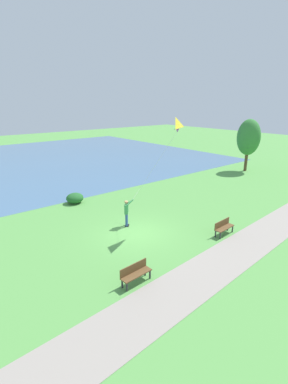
{
  "coord_description": "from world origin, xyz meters",
  "views": [
    {
      "loc": [
        12.33,
        -9.55,
        7.64
      ],
      "look_at": [
        -0.6,
        1.06,
        2.25
      ],
      "focal_mm": 26.39,
      "sensor_mm": 36.0,
      "label": 1
    }
  ],
  "objects_px": {
    "park_bench_far_walkway": "(224,226)",
    "lakeside_shrub": "(75,198)",
    "park_bench_near_walkway": "(135,272)",
    "person_kite_flyer": "(127,211)",
    "flying_kite": "(175,125)",
    "tree_treeline_left": "(249,137)"
  },
  "relations": [
    {
      "from": "park_bench_far_walkway",
      "to": "lakeside_shrub",
      "type": "bearing_deg",
      "value": -157.68
    },
    {
      "from": "park_bench_far_walkway",
      "to": "park_bench_near_walkway",
      "type": "bearing_deg",
      "value": -86.62
    },
    {
      "from": "person_kite_flyer",
      "to": "park_bench_far_walkway",
      "type": "relative_size",
      "value": 1.2
    },
    {
      "from": "park_bench_near_walkway",
      "to": "lakeside_shrub",
      "type": "bearing_deg",
      "value": 166.87
    },
    {
      "from": "flying_kite",
      "to": "lakeside_shrub",
      "type": "bearing_deg",
      "value": -160.87
    },
    {
      "from": "person_kite_flyer",
      "to": "park_bench_near_walkway",
      "type": "height_order",
      "value": "person_kite_flyer"
    },
    {
      "from": "person_kite_flyer",
      "to": "tree_treeline_left",
      "type": "distance_m",
      "value": 19.99
    },
    {
      "from": "tree_treeline_left",
      "to": "lakeside_shrub",
      "type": "relative_size",
      "value": 4.31
    },
    {
      "from": "person_kite_flyer",
      "to": "lakeside_shrub",
      "type": "distance_m",
      "value": 6.14
    },
    {
      "from": "park_bench_far_walkway",
      "to": "tree_treeline_left",
      "type": "xyz_separation_m",
      "value": [
        -8.26,
        15.69,
        3.29
      ]
    },
    {
      "from": "person_kite_flyer",
      "to": "park_bench_near_walkway",
      "type": "relative_size",
      "value": 1.2
    },
    {
      "from": "park_bench_far_walkway",
      "to": "tree_treeline_left",
      "type": "height_order",
      "value": "tree_treeline_left"
    },
    {
      "from": "person_kite_flyer",
      "to": "tree_treeline_left",
      "type": "xyz_separation_m",
      "value": [
        -3.63,
        19.46,
        2.75
      ]
    },
    {
      "from": "flying_kite",
      "to": "park_bench_far_walkway",
      "type": "xyz_separation_m",
      "value": [
        2.71,
        1.62,
        -5.85
      ]
    },
    {
      "from": "flying_kite",
      "to": "tree_treeline_left",
      "type": "bearing_deg",
      "value": 107.76
    },
    {
      "from": "flying_kite",
      "to": "park_bench_far_walkway",
      "type": "distance_m",
      "value": 6.64
    },
    {
      "from": "park_bench_far_walkway",
      "to": "lakeside_shrub",
      "type": "relative_size",
      "value": 1.13
    },
    {
      "from": "park_bench_near_walkway",
      "to": "person_kite_flyer",
      "type": "bearing_deg",
      "value": 147.44
    },
    {
      "from": "person_kite_flyer",
      "to": "park_bench_far_walkway",
      "type": "distance_m",
      "value": 5.99
    },
    {
      "from": "park_bench_near_walkway",
      "to": "lakeside_shrub",
      "type": "height_order",
      "value": "park_bench_near_walkway"
    },
    {
      "from": "flying_kite",
      "to": "tree_treeline_left",
      "type": "height_order",
      "value": "flying_kite"
    },
    {
      "from": "flying_kite",
      "to": "park_bench_near_walkway",
      "type": "xyz_separation_m",
      "value": [
        3.12,
        -5.37,
        -5.85
      ]
    }
  ]
}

